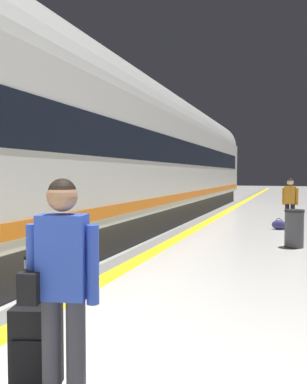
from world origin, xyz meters
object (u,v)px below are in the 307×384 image
(passenger_near, at_px, (290,200))
(waste_bin, at_px, (294,228))
(high_speed_train, at_px, (103,147))
(traveller_foreground, at_px, (61,279))
(rolling_suitcase_foreground, at_px, (36,347))
(duffel_bag_near, at_px, (279,225))

(passenger_near, relative_size, waste_bin, 1.79)
(high_speed_train, distance_m, passenger_near, 6.24)
(traveller_foreground, relative_size, passenger_near, 1.06)
(rolling_suitcase_foreground, xyz_separation_m, duffel_bag_near, (1.50, 10.46, -0.23))
(rolling_suitcase_foreground, distance_m, duffel_bag_near, 10.56)
(high_speed_train, xyz_separation_m, traveller_foreground, (3.40, -7.32, -1.50))
(waste_bin, bearing_deg, passenger_near, 92.22)
(traveller_foreground, xyz_separation_m, waste_bin, (1.61, 7.53, -0.54))
(traveller_foreground, xyz_separation_m, rolling_suitcase_foreground, (-0.33, 0.15, -0.62))
(high_speed_train, height_order, waste_bin, high_speed_train)
(waste_bin, bearing_deg, rolling_suitcase_foreground, -104.79)
(traveller_foreground, bearing_deg, waste_bin, 77.91)
(traveller_foreground, bearing_deg, passenger_near, 82.23)
(traveller_foreground, distance_m, duffel_bag_near, 10.71)
(passenger_near, bearing_deg, waste_bin, -87.78)
(waste_bin, bearing_deg, duffel_bag_near, 98.32)
(passenger_near, xyz_separation_m, waste_bin, (0.13, -3.35, -0.49))
(duffel_bag_near, distance_m, waste_bin, 3.12)
(rolling_suitcase_foreground, bearing_deg, high_speed_train, 113.15)
(high_speed_train, relative_size, traveller_foreground, 20.00)
(traveller_foreground, bearing_deg, duffel_bag_near, 83.74)
(traveller_foreground, height_order, rolling_suitcase_foreground, traveller_foreground)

